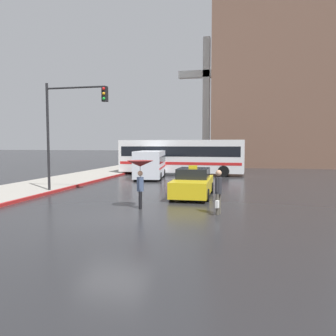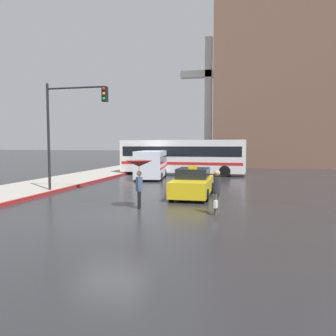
% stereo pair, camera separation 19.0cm
% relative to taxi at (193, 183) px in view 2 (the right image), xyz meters
% --- Properties ---
extents(ground_plane, '(300.00, 300.00, 0.00)m').
position_rel_taxi_xyz_m(ground_plane, '(-2.19, -5.74, -0.68)').
color(ground_plane, '#262628').
extents(taxi, '(1.91, 4.42, 1.62)m').
position_rel_taxi_xyz_m(taxi, '(0.00, 0.00, 0.00)').
color(taxi, gold).
rests_on(taxi, ground_plane).
extents(ambulance_van, '(2.66, 5.48, 2.21)m').
position_rel_taxi_xyz_m(ambulance_van, '(-4.55, 8.45, 0.55)').
color(ambulance_van, silver).
rests_on(ambulance_van, ground_plane).
extents(city_bus, '(11.21, 3.02, 3.13)m').
position_rel_taxi_xyz_m(city_bus, '(-2.67, 12.24, 1.06)').
color(city_bus, silver).
rests_on(city_bus, ground_plane).
extents(pedestrian_with_umbrella, '(1.11, 1.11, 2.03)m').
position_rel_taxi_xyz_m(pedestrian_with_umbrella, '(-1.75, -3.75, 1.00)').
color(pedestrian_with_umbrella, black).
rests_on(pedestrian_with_umbrella, ground_plane).
extents(pedestrian_man, '(0.33, 0.56, 1.73)m').
position_rel_taxi_xyz_m(pedestrian_man, '(1.54, -4.28, 0.30)').
color(pedestrian_man, '#4C473D').
rests_on(pedestrian_man, ground_plane).
extents(traffic_light, '(3.63, 0.38, 6.10)m').
position_rel_taxi_xyz_m(traffic_light, '(-6.77, -0.29, 3.54)').
color(traffic_light, black).
rests_on(traffic_light, ground_plane).
extents(building_tower_near, '(14.70, 11.71, 27.82)m').
position_rel_taxi_xyz_m(building_tower_near, '(6.57, 27.94, 13.23)').
color(building_tower_near, brown).
rests_on(building_tower_near, ground_plane).
extents(monument_cross, '(7.29, 0.90, 16.56)m').
position_rel_taxi_xyz_m(monument_cross, '(-1.73, 26.53, 8.72)').
color(monument_cross, white).
rests_on(monument_cross, ground_plane).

